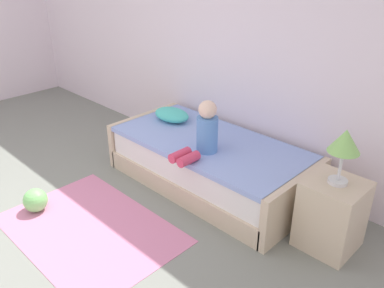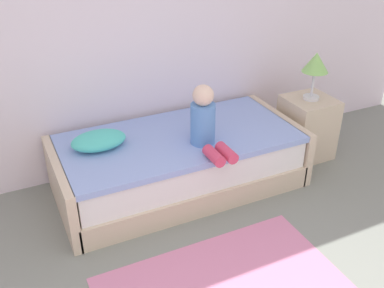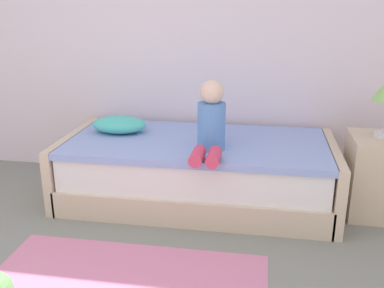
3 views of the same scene
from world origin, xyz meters
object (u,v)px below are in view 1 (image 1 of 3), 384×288
object	(u,v)px
bed	(209,163)
child_figure	(204,133)
nightstand	(331,215)
toy_ball	(35,200)
pillow	(172,115)
table_lamp	(345,144)

from	to	relation	value
bed	child_figure	distance (m)	0.53
nightstand	child_figure	distance (m)	1.30
nightstand	toy_ball	bearing A→B (deg)	-146.11
pillow	toy_ball	world-z (taller)	pillow
table_lamp	toy_ball	xyz separation A→B (m)	(-2.18, -1.47, -0.82)
child_figure	pillow	size ratio (longest dim) A/B	1.16
child_figure	bed	bearing A→B (deg)	119.59
table_lamp	pillow	size ratio (longest dim) A/B	1.02
bed	child_figure	xyz separation A→B (m)	(0.13, -0.23, 0.46)
table_lamp	child_figure	distance (m)	1.26
toy_ball	nightstand	bearing A→B (deg)	33.89
child_figure	nightstand	bearing A→B (deg)	9.55
nightstand	child_figure	xyz separation A→B (m)	(-1.22, -0.21, 0.40)
child_figure	toy_ball	xyz separation A→B (m)	(-0.96, -1.26, -0.59)
toy_ball	table_lamp	bearing A→B (deg)	33.89
child_figure	toy_ball	bearing A→B (deg)	-127.37
table_lamp	pillow	world-z (taller)	table_lamp
pillow	child_figure	bearing A→B (deg)	-22.61
table_lamp	bed	bearing A→B (deg)	179.02
bed	table_lamp	size ratio (longest dim) A/B	4.69
table_lamp	toy_ball	distance (m)	2.76
bed	nightstand	bearing A→B (deg)	-0.98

